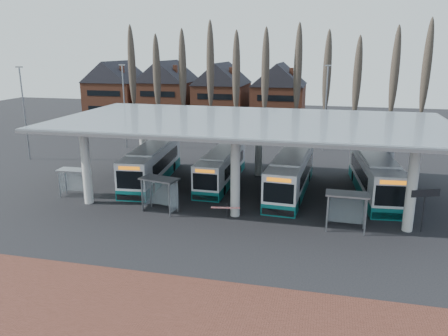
% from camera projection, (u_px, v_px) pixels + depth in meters
% --- Properties ---
extents(ground, '(140.00, 140.00, 0.00)m').
position_uv_depth(ground, '(228.00, 228.00, 30.12)').
color(ground, black).
rests_on(ground, ground).
extents(brick_strip, '(70.00, 10.00, 0.03)m').
position_uv_depth(brick_strip, '(166.00, 336.00, 18.86)').
color(brick_strip, brown).
rests_on(brick_strip, ground).
extents(station_canopy, '(32.00, 16.00, 6.34)m').
position_uv_depth(station_canopy, '(249.00, 127.00, 36.13)').
color(station_canopy, beige).
rests_on(station_canopy, ground).
extents(poplar_row, '(45.10, 1.10, 14.50)m').
position_uv_depth(poplar_row, '(282.00, 73.00, 58.77)').
color(poplar_row, '#473D33').
rests_on(poplar_row, ground).
extents(townhouse_row, '(36.80, 10.30, 12.25)m').
position_uv_depth(townhouse_row, '(195.00, 86.00, 73.34)').
color(townhouse_row, brown).
rests_on(townhouse_row, ground).
extents(lamp_post_a, '(0.80, 0.16, 10.17)m').
position_uv_depth(lamp_post_a, '(124.00, 105.00, 53.35)').
color(lamp_post_a, slate).
rests_on(lamp_post_a, ground).
extents(lamp_post_b, '(0.80, 0.16, 10.17)m').
position_uv_depth(lamp_post_b, '(326.00, 107.00, 51.78)').
color(lamp_post_b, slate).
rests_on(lamp_post_b, ground).
extents(lamp_post_d, '(0.80, 0.16, 10.17)m').
position_uv_depth(lamp_post_d, '(24.00, 112.00, 47.62)').
color(lamp_post_d, slate).
rests_on(lamp_post_d, ground).
extents(bus_0, '(3.66, 12.07, 3.30)m').
position_uv_depth(bus_0, '(152.00, 164.00, 40.71)').
color(bus_0, white).
rests_on(bus_0, ground).
extents(bus_1, '(2.39, 10.86, 3.01)m').
position_uv_depth(bus_1, '(221.00, 167.00, 40.16)').
color(bus_1, white).
rests_on(bus_1, ground).
extents(bus_2, '(3.32, 12.16, 3.34)m').
position_uv_depth(bus_2, '(291.00, 175.00, 37.37)').
color(bus_2, white).
rests_on(bus_2, ground).
extents(bus_3, '(3.69, 12.36, 3.38)m').
position_uv_depth(bus_3, '(375.00, 176.00, 36.93)').
color(bus_3, white).
rests_on(bus_3, ground).
extents(shelter_0, '(2.56, 1.36, 2.33)m').
position_uv_depth(shelter_0, '(75.00, 176.00, 36.44)').
color(shelter_0, gray).
rests_on(shelter_0, ground).
extents(shelter_1, '(3.10, 2.02, 2.65)m').
position_uv_depth(shelter_1, '(161.00, 187.00, 32.87)').
color(shelter_1, gray).
rests_on(shelter_1, ground).
extents(shelter_2, '(2.88, 1.48, 2.65)m').
position_uv_depth(shelter_2, '(347.00, 203.00, 29.47)').
color(shelter_2, gray).
rests_on(shelter_2, ground).
extents(info_sign_0, '(1.92, 0.85, 3.00)m').
position_uv_depth(info_sign_0, '(425.00, 196.00, 28.96)').
color(info_sign_0, black).
rests_on(info_sign_0, ground).
extents(barrier, '(2.09, 0.74, 1.05)m').
position_uv_depth(barrier, '(226.00, 208.00, 31.61)').
color(barrier, black).
rests_on(barrier, ground).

